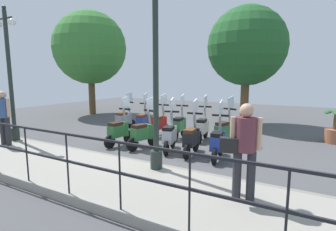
{
  "coord_description": "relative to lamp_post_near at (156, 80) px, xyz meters",
  "views": [
    {
      "loc": [
        -7.1,
        -3.6,
        2.16
      ],
      "look_at": [
        0.2,
        0.5,
        0.9
      ],
      "focal_mm": 28.0,
      "sensor_mm": 36.0,
      "label": 1
    }
  ],
  "objects": [
    {
      "name": "pedestrian_distant",
      "position": [
        -0.48,
        4.92,
        -1.0
      ],
      "size": [
        0.37,
        0.49,
        1.59
      ],
      "rotation": [
        0.0,
        0.0,
        3.3
      ],
      "color": "#28282D",
      "rests_on": "promenade_walkway"
    },
    {
      "name": "scooter_far_4",
      "position": [
        3.28,
        2.63,
        -1.6
      ],
      "size": [
        1.22,
        0.5,
        1.54
      ],
      "rotation": [
        0.0,
        0.0,
        0.23
      ],
      "color": "black",
      "rests_on": "ground_plane"
    },
    {
      "name": "tree_large",
      "position": [
        6.22,
        8.18,
        1.64
      ],
      "size": [
        4.02,
        4.02,
        5.74
      ],
      "color": "brown",
      "rests_on": "ground_plane"
    },
    {
      "name": "potted_palm",
      "position": [
        5.23,
        -3.58,
        -1.63
      ],
      "size": [
        1.06,
        0.66,
        1.05
      ],
      "color": "#9E5B3D",
      "rests_on": "ground_plane"
    },
    {
      "name": "scooter_near_3",
      "position": [
        1.6,
        1.47,
        -1.6
      ],
      "size": [
        1.21,
        0.51,
        1.54
      ],
      "rotation": [
        0.0,
        0.0,
        -0.24
      ],
      "color": "black",
      "rests_on": "ground_plane"
    },
    {
      "name": "lamp_post_near",
      "position": [
        0.0,
        0.0,
        0.0
      ],
      "size": [
        0.26,
        0.9,
        4.35
      ],
      "color": "#232D28",
      "rests_on": "promenade_walkway"
    },
    {
      "name": "scooter_near_0",
      "position": [
        1.69,
        -0.83,
        -1.6
      ],
      "size": [
        1.23,
        0.45,
        1.54
      ],
      "rotation": [
        0.0,
        0.0,
        0.14
      ],
      "color": "black",
      "rests_on": "ground_plane"
    },
    {
      "name": "scooter_near_1",
      "position": [
        1.71,
        -0.07,
        -1.6
      ],
      "size": [
        1.23,
        0.44,
        1.54
      ],
      "rotation": [
        0.0,
        0.0,
        0.11
      ],
      "color": "black",
      "rests_on": "ground_plane"
    },
    {
      "name": "promenade_walkway",
      "position": [
        -0.75,
        0.66,
        -2.0
      ],
      "size": [
        2.2,
        20.0,
        0.15
      ],
      "color": "gray",
      "rests_on": "ground_plane"
    },
    {
      "name": "ground_plane",
      "position": [
        2.4,
        0.66,
        -2.08
      ],
      "size": [
        28.0,
        28.0,
        0.0
      ],
      "primitive_type": "plane",
      "color": "#4C4C4F"
    },
    {
      "name": "scooter_near_4",
      "position": [
        1.53,
        2.32,
        -1.6
      ],
      "size": [
        1.23,
        0.44,
        1.54
      ],
      "rotation": [
        0.0,
        0.0,
        -0.08
      ],
      "color": "black",
      "rests_on": "ground_plane"
    },
    {
      "name": "scooter_far_2",
      "position": [
        3.3,
        1.09,
        -1.6
      ],
      "size": [
        1.23,
        0.45,
        1.54
      ],
      "rotation": [
        0.0,
        0.0,
        0.13
      ],
      "color": "black",
      "rests_on": "ground_plane"
    },
    {
      "name": "lamp_post_far",
      "position": [
        0.0,
        5.27,
        -0.13
      ],
      "size": [
        0.26,
        0.9,
        4.08
      ],
      "color": "#232D28",
      "rests_on": "promenade_walkway"
    },
    {
      "name": "scooter_far_1",
      "position": [
        3.39,
        0.27,
        -1.6
      ],
      "size": [
        1.23,
        0.45,
        1.54
      ],
      "rotation": [
        0.0,
        0.0,
        0.13
      ],
      "color": "black",
      "rests_on": "ground_plane"
    },
    {
      "name": "fence_railing",
      "position": [
        -1.8,
        0.66,
        -1.19
      ],
      "size": [
        0.04,
        16.03,
        1.07
      ],
      "color": "black",
      "rests_on": "promenade_walkway"
    },
    {
      "name": "pedestrian_with_bag",
      "position": [
        -0.57,
        -2.0,
        -1.0
      ],
      "size": [
        0.43,
        0.63,
        1.59
      ],
      "rotation": [
        0.0,
        0.0,
        0.29
      ],
      "color": "#28282D",
      "rests_on": "promenade_walkway"
    },
    {
      "name": "scooter_far_5",
      "position": [
        3.36,
        3.57,
        -1.6
      ],
      "size": [
        1.23,
        0.44,
        1.54
      ],
      "rotation": [
        0.0,
        0.0,
        -0.06
      ],
      "color": "black",
      "rests_on": "ground_plane"
    },
    {
      "name": "scooter_near_2",
      "position": [
        1.74,
        0.62,
        -1.6
      ],
      "size": [
        1.21,
        0.53,
        1.54
      ],
      "rotation": [
        0.0,
        0.0,
        0.27
      ],
      "color": "black",
      "rests_on": "ground_plane"
    },
    {
      "name": "scooter_far_0",
      "position": [
        3.18,
        -0.54,
        -1.6
      ],
      "size": [
        1.21,
        0.52,
        1.54
      ],
      "rotation": [
        0.0,
        0.0,
        -0.25
      ],
      "color": "black",
      "rests_on": "ground_plane"
    },
    {
      "name": "scooter_far_3",
      "position": [
        3.17,
        1.84,
        -1.6
      ],
      "size": [
        1.23,
        0.44,
        1.54
      ],
      "rotation": [
        0.0,
        0.0,
        -0.01
      ],
      "color": "black",
      "rests_on": "ground_plane"
    },
    {
      "name": "tree_distant",
      "position": [
        7.17,
        -0.2,
        1.36
      ],
      "size": [
        3.42,
        3.42,
        5.16
      ],
      "color": "brown",
      "rests_on": "ground_plane"
    }
  ]
}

